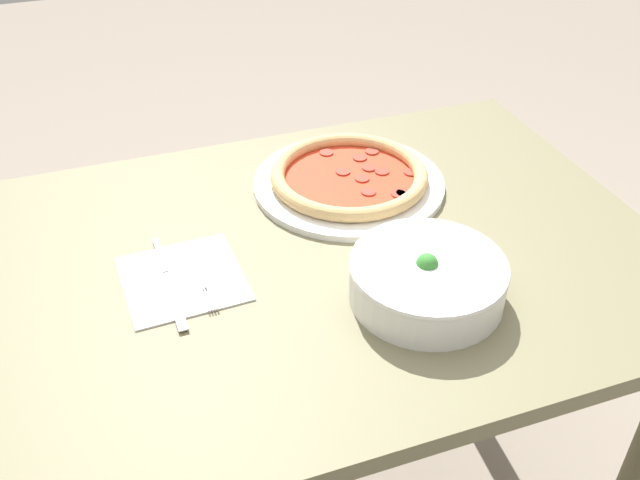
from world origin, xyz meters
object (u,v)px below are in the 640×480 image
Objects in this scene: pizza at (349,178)px; knife at (167,278)px; bowl at (427,278)px; fork at (200,274)px.

knife is (0.36, 0.16, -0.01)m from pizza.
knife is at bearing -25.22° from bowl.
pizza is 0.32m from bowl.
pizza is at bearing 117.20° from fork.
pizza is 1.53× the size of knife.
pizza is at bearing -90.98° from bowl.
pizza is at bearing 112.78° from knife.
knife is (0.35, -0.17, -0.03)m from bowl.
fork is (0.30, -0.16, -0.03)m from bowl.
pizza reaches higher than fork.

